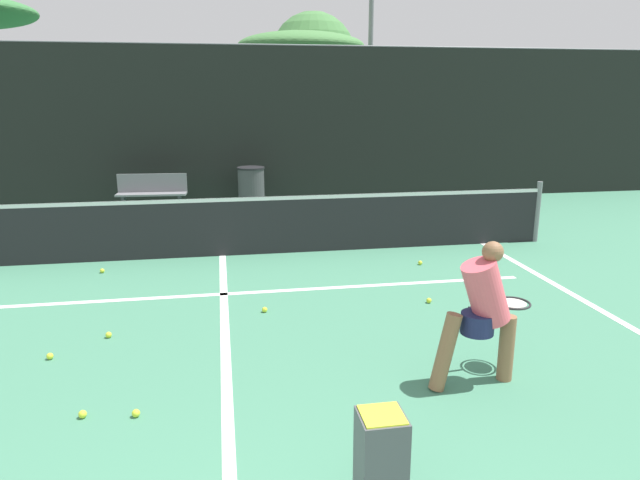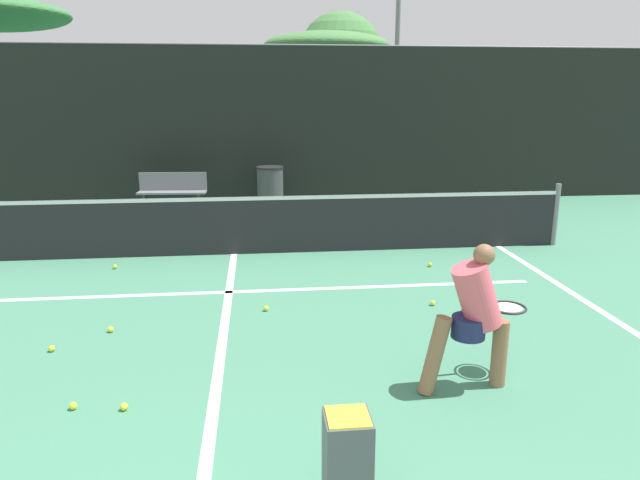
# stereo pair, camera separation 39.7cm
# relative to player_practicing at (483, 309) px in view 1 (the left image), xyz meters

# --- Properties ---
(court_service_line) EXTENTS (8.25, 0.10, 0.01)m
(court_service_line) POSITION_rel_player_practicing_xyz_m (-2.26, 2.79, -0.71)
(court_service_line) COLOR white
(court_service_line) RESTS_ON ground
(court_center_mark) EXTENTS (0.10, 6.23, 0.01)m
(court_center_mark) POSITION_rel_player_practicing_xyz_m (-2.26, 1.53, -0.71)
(court_center_mark) COLOR white
(court_center_mark) RESTS_ON ground
(court_sideline_right) EXTENTS (0.10, 7.23, 0.01)m
(court_sideline_right) POSITION_rel_player_practicing_xyz_m (2.25, 1.53, -0.71)
(court_sideline_right) COLOR white
(court_sideline_right) RESTS_ON ground
(net) EXTENTS (11.09, 0.09, 1.07)m
(net) POSITION_rel_player_practicing_xyz_m (-2.26, 4.65, -0.20)
(net) COLOR slate
(net) RESTS_ON ground
(fence_back) EXTENTS (24.00, 0.06, 3.65)m
(fence_back) POSITION_rel_player_practicing_xyz_m (-2.26, 9.24, 1.11)
(fence_back) COLOR black
(fence_back) RESTS_ON ground
(player_practicing) EXTENTS (1.12, 0.64, 1.34)m
(player_practicing) POSITION_rel_player_practicing_xyz_m (0.00, 0.00, 0.00)
(player_practicing) COLOR #8C6042
(player_practicing) RESTS_ON ground
(tennis_ball_scattered_0) EXTENTS (0.07, 0.07, 0.07)m
(tennis_ball_scattered_0) POSITION_rel_player_practicing_xyz_m (-3.42, 0.00, -0.68)
(tennis_ball_scattered_0) COLOR #D1E033
(tennis_ball_scattered_0) RESTS_ON ground
(tennis_ball_scattered_1) EXTENTS (0.07, 0.07, 0.07)m
(tennis_ball_scattered_1) POSITION_rel_player_practicing_xyz_m (-1.77, 2.06, -0.68)
(tennis_ball_scattered_1) COLOR #D1E033
(tennis_ball_scattered_1) RESTS_ON ground
(tennis_ball_scattered_3) EXTENTS (0.07, 0.07, 0.07)m
(tennis_ball_scattered_3) POSITION_rel_player_practicing_xyz_m (-2.99, -0.06, -0.68)
(tennis_ball_scattered_3) COLOR #D1E033
(tennis_ball_scattered_3) RESTS_ON ground
(tennis_ball_scattered_5) EXTENTS (0.07, 0.07, 0.07)m
(tennis_ball_scattered_5) POSITION_rel_player_practicing_xyz_m (-4.00, 4.02, -0.68)
(tennis_ball_scattered_5) COLOR #D1E033
(tennis_ball_scattered_5) RESTS_ON ground
(tennis_ball_scattered_6) EXTENTS (0.07, 0.07, 0.07)m
(tennis_ball_scattered_6) POSITION_rel_player_practicing_xyz_m (-3.49, 1.61, -0.68)
(tennis_ball_scattered_6) COLOR #D1E033
(tennis_ball_scattered_6) RESTS_ON ground
(tennis_ball_scattered_8) EXTENTS (0.07, 0.07, 0.07)m
(tennis_ball_scattered_8) POSITION_rel_player_practicing_xyz_m (0.29, 2.02, -0.68)
(tennis_ball_scattered_8) COLOR #D1E033
(tennis_ball_scattered_8) RESTS_ON ground
(tennis_ball_scattered_9) EXTENTS (0.07, 0.07, 0.07)m
(tennis_ball_scattered_9) POSITION_rel_player_practicing_xyz_m (-3.97, 1.17, -0.68)
(tennis_ball_scattered_9) COLOR #D1E033
(tennis_ball_scattered_9) RESTS_ON ground
(tennis_ball_scattered_11) EXTENTS (0.07, 0.07, 0.07)m
(tennis_ball_scattered_11) POSITION_rel_player_practicing_xyz_m (0.74, 3.61, -0.68)
(tennis_ball_scattered_11) COLOR #D1E033
(tennis_ball_scattered_11) RESTS_ON ground
(ball_hopper) EXTENTS (0.28, 0.28, 0.71)m
(ball_hopper) POSITION_rel_player_practicing_xyz_m (-1.34, -1.48, -0.34)
(ball_hopper) COLOR #4C4C51
(ball_hopper) RESTS_ON ground
(courtside_bench) EXTENTS (1.50, 0.48, 0.86)m
(courtside_bench) POSITION_rel_player_practicing_xyz_m (-3.72, 8.32, -0.25)
(courtside_bench) COLOR slate
(courtside_bench) RESTS_ON ground
(trash_bin) EXTENTS (0.62, 0.62, 0.95)m
(trash_bin) POSITION_rel_player_practicing_xyz_m (-1.56, 8.51, -0.24)
(trash_bin) COLOR #3F3F42
(trash_bin) RESTS_ON ground
(parked_car) EXTENTS (1.89, 4.13, 1.38)m
(parked_car) POSITION_rel_player_practicing_xyz_m (-6.97, 13.64, -0.13)
(parked_car) COLOR navy
(parked_car) RESTS_ON ground
(floodlight_mast) EXTENTS (1.10, 0.24, 8.66)m
(floodlight_mast) POSITION_rel_player_practicing_xyz_m (2.81, 14.77, 4.78)
(floodlight_mast) COLOR slate
(floodlight_mast) RESTS_ON ground
(tree_west) EXTENTS (4.01, 4.01, 4.44)m
(tree_west) POSITION_rel_player_practicing_xyz_m (0.44, 14.40, 3.24)
(tree_west) COLOR brown
(tree_west) RESTS_ON ground
(tree_mid) EXTENTS (3.10, 3.10, 5.46)m
(tree_mid) POSITION_rel_player_practicing_xyz_m (1.32, 17.38, 3.18)
(tree_mid) COLOR brown
(tree_mid) RESTS_ON ground
(building_far) EXTENTS (36.00, 2.40, 4.71)m
(building_far) POSITION_rel_player_practicing_xyz_m (-2.26, 25.27, 1.64)
(building_far) COLOR beige
(building_far) RESTS_ON ground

